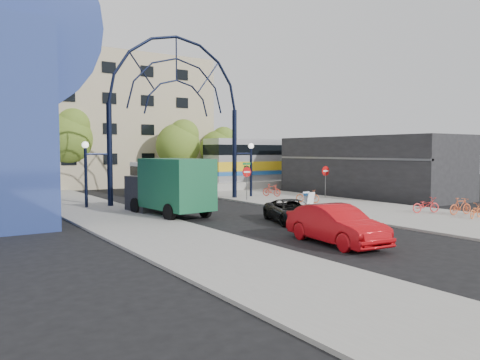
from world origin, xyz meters
TOP-DOWN VIEW (x-y plane):
  - ground at (0.00, 0.00)m, footprint 120.00×120.00m
  - sidewalk_east at (8.00, 4.00)m, footprint 8.00×56.00m
  - plaza_west at (-6.50, 6.00)m, footprint 5.00×50.00m
  - gateway_arch at (0.00, 14.00)m, footprint 13.64×0.44m
  - stop_sign at (4.80, 12.00)m, footprint 0.80×0.07m
  - do_not_enter_sign at (11.00, 10.00)m, footprint 0.76×0.07m
  - street_name_sign at (5.20, 12.60)m, footprint 0.70×0.70m
  - sandwich_board at (5.60, 5.98)m, footprint 0.55×0.61m
  - commercial_block_east at (16.00, 10.00)m, footprint 6.00×16.00m
  - apartment_block at (2.00, 34.97)m, footprint 20.00×12.10m
  - train_platform at (20.00, 22.00)m, footprint 32.00×5.00m
  - train_car at (20.00, 22.00)m, footprint 25.10×3.05m
  - tree_north_a at (6.12, 25.93)m, footprint 4.48×4.48m
  - tree_north_b at (-3.88, 29.93)m, footprint 5.12×5.12m
  - tree_north_c at (12.12, 27.93)m, footprint 4.16×4.16m
  - city_bus at (0.99, 17.65)m, footprint 2.82×10.39m
  - green_truck at (-3.49, 8.10)m, footprint 3.04×6.85m
  - black_suv at (0.79, 1.96)m, footprint 3.39×4.86m
  - red_sedan at (-1.39, -3.38)m, footprint 2.18×5.02m
  - bike_near_a at (7.33, 8.00)m, footprint 1.39×1.79m
  - bike_near_b at (7.97, 13.04)m, footprint 1.08×1.71m
  - bike_far_a at (9.44, -0.07)m, footprint 1.85×1.19m
  - bike_far_b at (10.39, -1.69)m, footprint 1.69×0.77m
  - bike_far_c at (9.78, -2.93)m, footprint 1.60×0.81m

SIDE VIEW (x-z plane):
  - ground at x=0.00m, z-range 0.00..0.00m
  - sidewalk_east at x=8.00m, z-range 0.00..0.12m
  - plaza_west at x=-6.50m, z-range 0.00..0.12m
  - train_platform at x=20.00m, z-range 0.00..0.80m
  - bike_far_c at x=9.78m, z-range 0.12..0.92m
  - bike_near_a at x=7.33m, z-range 0.12..1.03m
  - bike_far_a at x=9.44m, z-range 0.12..1.04m
  - bike_far_b at x=10.39m, z-range 0.12..1.10m
  - black_suv at x=0.79m, z-range 0.00..1.23m
  - bike_near_b at x=7.97m, z-range 0.12..1.12m
  - sandwich_board at x=5.60m, z-range 0.25..1.24m
  - red_sedan at x=-1.39m, z-range 0.00..1.60m
  - city_bus at x=0.99m, z-range 0.06..2.89m
  - green_truck at x=-3.49m, z-range 0.00..3.36m
  - do_not_enter_sign at x=11.00m, z-range 0.74..3.22m
  - stop_sign at x=4.80m, z-range 0.74..3.24m
  - street_name_sign at x=5.20m, z-range 0.73..3.53m
  - commercial_block_east at x=16.00m, z-range 0.00..5.00m
  - train_car at x=20.00m, z-range 0.80..5.00m
  - tree_north_c at x=12.12m, z-range 1.03..7.53m
  - tree_north_a at x=6.12m, z-range 1.11..8.11m
  - tree_north_b at x=-3.88m, z-range 1.27..9.27m
  - apartment_block at x=2.00m, z-range 0.00..14.00m
  - gateway_arch at x=0.00m, z-range 2.51..14.61m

